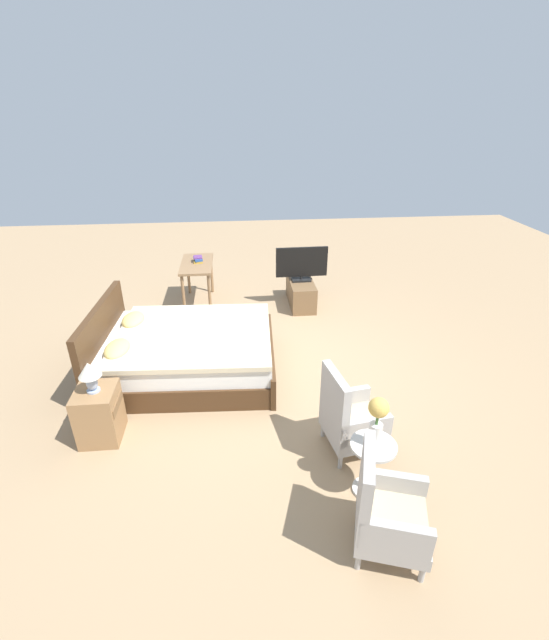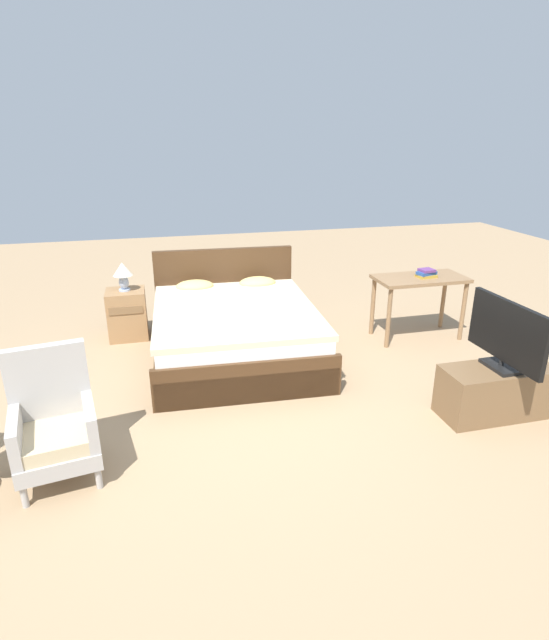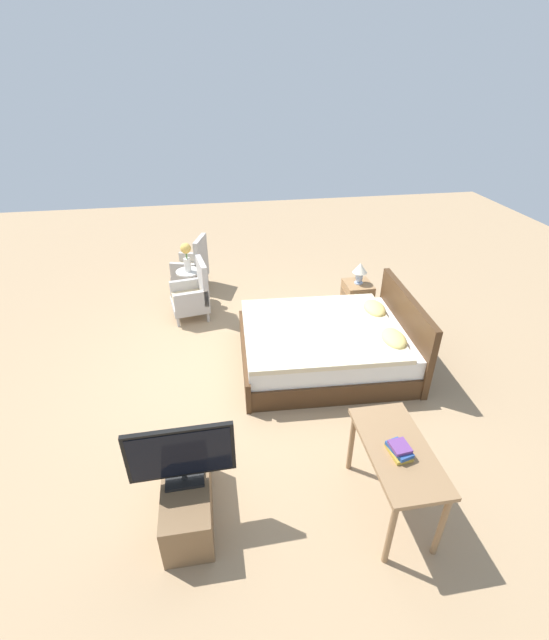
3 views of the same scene
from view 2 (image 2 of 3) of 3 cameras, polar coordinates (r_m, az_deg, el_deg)
ground_plane at (r=4.62m, az=-2.40°, el=-9.09°), size 16.00×16.00×0.00m
bed at (r=5.43m, az=-4.63°, el=-0.95°), size 1.81×2.24×0.96m
armchair_by_window_right at (r=3.85m, az=-23.83°, el=-11.09°), size 0.62×0.62×0.92m
nightstand at (r=6.11m, az=-16.47°, el=0.65°), size 0.44×0.41×0.58m
table_lamp at (r=5.96m, az=-16.95°, el=5.21°), size 0.22×0.22×0.33m
tv_stand at (r=4.70m, az=24.02°, el=-7.44°), size 0.96×0.40×0.44m
tv_flatscreen at (r=4.49m, az=25.00°, el=-1.50°), size 0.21×0.87×0.58m
vanity_desk at (r=6.01m, az=16.26°, el=3.74°), size 1.04×0.52×0.74m
book_stack at (r=5.97m, az=16.97°, el=5.12°), size 0.24×0.17×0.10m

